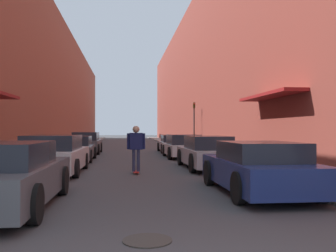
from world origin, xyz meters
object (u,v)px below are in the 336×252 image
manhole_cover (147,240)px  skateboarder (136,144)px  parked_car_left_1 (54,155)px  parked_car_left_3 (86,143)px  parked_car_right_1 (207,153)px  parked_car_right_2 (183,147)px  parked_car_left_0 (3,176)px  parked_car_left_2 (75,149)px  parked_car_right_3 (173,144)px  traffic_light (194,120)px  parked_car_right_0 (258,168)px

manhole_cover → skateboarder: bearing=89.3°
skateboarder → parked_car_left_1: bearing=173.8°
parked_car_left_3 → parked_car_right_1: (5.71, -9.86, -0.03)m
parked_car_right_1 → parked_car_right_2: size_ratio=1.11×
skateboarder → manhole_cover: size_ratio=2.42×
parked_car_left_0 → parked_car_left_1: parked_car_left_1 is taller
parked_car_left_0 → skateboarder: skateboarder is taller
parked_car_left_0 → parked_car_left_2: bearing=90.4°
parked_car_right_2 → manhole_cover: size_ratio=6.14×
parked_car_left_0 → parked_car_right_3: parked_car_left_0 is taller
manhole_cover → traffic_light: traffic_light is taller
parked_car_left_2 → skateboarder: size_ratio=2.63×
parked_car_right_0 → traffic_light: bearing=83.7°
parked_car_right_1 → traffic_light: traffic_light is taller
parked_car_right_1 → skateboarder: (-2.86, -1.36, 0.41)m
parked_car_left_1 → parked_car_right_0: size_ratio=1.05×
traffic_light → skateboarder: bearing=-107.8°
parked_car_left_0 → manhole_cover: size_ratio=6.59×
parked_car_left_0 → traffic_light: size_ratio=1.29×
parked_car_right_1 → parked_car_right_2: (-0.04, 5.79, -0.02)m
traffic_light → manhole_cover: bearing=-102.2°
parked_car_left_1 → manhole_cover: bearing=-71.5°
parked_car_left_3 → traffic_light: bearing=30.6°
parked_car_left_3 → skateboarder: bearing=-75.7°
manhole_cover → parked_car_right_1: bearing=72.6°
parked_car_left_2 → traffic_light: size_ratio=1.24×
parked_car_left_2 → parked_car_right_0: size_ratio=1.00×
parked_car_left_1 → parked_car_right_2: size_ratio=1.10×
parked_car_left_0 → parked_car_right_2: 13.95m
parked_car_left_1 → parked_car_left_2: bearing=89.6°
parked_car_right_3 → skateboarder: skateboarder is taller
parked_car_right_1 → parked_car_right_0: bearing=-90.1°
manhole_cover → parked_car_left_2: bearing=101.4°
parked_car_left_0 → parked_car_left_1: bearing=91.1°
parked_car_right_1 → traffic_light: 14.83m
parked_car_right_1 → traffic_light: (2.24, 14.56, 1.70)m
traffic_light → parked_car_right_2: bearing=-104.6°
parked_car_left_3 → skateboarder: size_ratio=2.48×
parked_car_left_1 → parked_car_right_2: bearing=50.1°
skateboarder → manhole_cover: bearing=-90.7°
parked_car_right_1 → parked_car_right_2: bearing=90.4°
parked_car_right_2 → traffic_light: bearing=75.4°
parked_car_left_0 → parked_car_right_0: size_ratio=1.03×
parked_car_left_0 → parked_car_right_3: (5.69, 17.72, -0.07)m
parked_car_left_3 → parked_car_left_0: bearing=-89.8°
parked_car_left_2 → parked_car_right_0: (5.72, -10.17, 0.02)m
parked_car_left_0 → parked_car_left_1: size_ratio=0.98×
parked_car_right_1 → parked_car_right_3: parked_car_right_1 is taller
parked_car_left_3 → manhole_cover: size_ratio=6.00×
parked_car_left_3 → manhole_cover: parked_car_left_3 is taller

